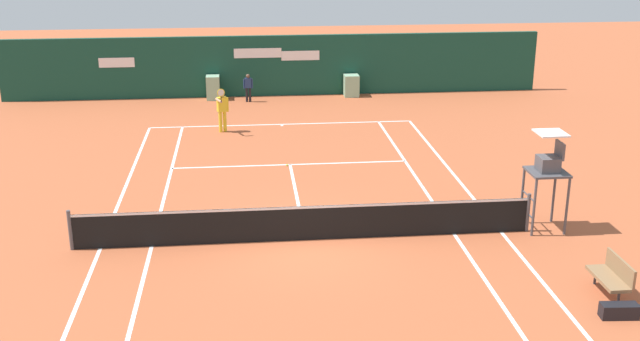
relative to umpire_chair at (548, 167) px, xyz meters
name	(u,v)px	position (x,y,z in m)	size (l,w,h in m)	color
ground_plane	(304,231)	(-6.49, 0.45, -1.76)	(80.00, 80.00, 0.01)	#B25633
tennis_net	(306,222)	(-6.49, -0.12, -1.25)	(12.10, 0.10, 1.07)	#4C4C51
sponsor_back_wall	(275,67)	(-6.48, 16.85, -0.40)	(25.00, 1.02, 2.82)	#144233
umpire_chair	(548,167)	(0.00, 0.00, 0.00)	(1.00, 1.00, 2.73)	#47474C
player_bench	(613,275)	(0.08, -3.89, -1.25)	(0.54, 1.29, 0.88)	#38383D
equipment_bag	(623,311)	(-0.12, -4.88, -1.60)	(0.94, 0.36, 0.32)	black
player_on_baseline	(222,108)	(-8.85, 10.69, -0.78)	(0.50, 0.83, 1.85)	yellow
ball_kid_left_post	(248,86)	(-7.78, 15.66, -1.03)	(0.43, 0.18, 1.28)	black
tennis_ball_near_service_line	(287,165)	(-6.60, 6.14, -1.73)	(0.07, 0.07, 0.07)	#CCE033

